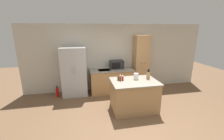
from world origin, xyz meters
TOP-DOWN VIEW (x-y plane):
  - ground_plane at (0.00, 0.00)m, footprint 14.00×14.00m
  - wall_back at (0.00, 2.33)m, footprint 7.20×0.06m
  - refrigerator at (-1.66, 1.98)m, footprint 0.89×0.66m
  - back_counter at (-0.25, 1.97)m, footprint 1.67×0.71m
  - pantry_cabinet at (0.94, 2.05)m, footprint 0.57×0.53m
  - kitchen_island at (0.14, 0.52)m, footprint 1.37×0.99m
  - microwave at (-0.03, 2.11)m, footprint 0.53×0.34m
  - knife_block at (0.62, 0.62)m, footprint 0.09×0.07m
  - spice_bottle_tall_dark at (-0.19, 0.63)m, footprint 0.06×0.06m
  - spice_bottle_short_red at (-0.27, 0.60)m, footprint 0.05×0.05m
  - spice_bottle_amber_oil at (-0.25, 0.71)m, footprint 0.04×0.04m
  - spice_bottle_green_herb at (-0.31, 0.67)m, footprint 0.06×0.06m
  - kettle at (0.23, 0.64)m, footprint 0.14×0.14m
  - fire_extinguisher at (-2.29, 1.89)m, footprint 0.11×0.11m

SIDE VIEW (x-z plane):
  - ground_plane at x=0.00m, z-range 0.00..0.00m
  - fire_extinguisher at x=-2.29m, z-range -0.02..0.39m
  - back_counter at x=-0.25m, z-range 0.00..0.91m
  - kitchen_island at x=0.14m, z-range 0.00..0.93m
  - refrigerator at x=-1.66m, z-range 0.00..1.79m
  - spice_bottle_green_herb at x=-0.31m, z-range 0.92..1.05m
  - spice_bottle_tall_dark at x=-0.19m, z-range 0.92..1.08m
  - spice_bottle_amber_oil at x=-0.25m, z-range 0.92..1.08m
  - spice_bottle_short_red at x=-0.27m, z-range 0.92..1.10m
  - kettle at x=0.23m, z-range 0.92..1.13m
  - knife_block at x=0.62m, z-range 0.89..1.20m
  - microwave at x=-0.03m, z-range 0.91..1.22m
  - pantry_cabinet at x=0.94m, z-range 0.00..2.19m
  - wall_back at x=0.00m, z-range 0.00..2.60m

